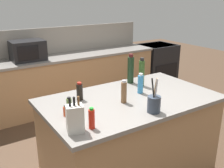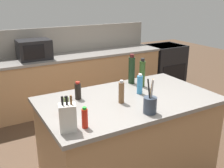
% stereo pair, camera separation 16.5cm
% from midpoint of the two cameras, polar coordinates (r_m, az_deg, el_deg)
% --- Properties ---
extents(back_counter_run, '(3.29, 0.66, 0.94)m').
position_cam_midpoint_polar(back_counter_run, '(4.82, -6.76, 0.94)').
color(back_counter_run, '#A87C54').
rests_on(back_counter_run, ground_plane).
extents(wall_backsplash, '(3.25, 0.03, 0.46)m').
position_cam_midpoint_polar(wall_backsplash, '(4.94, -8.52, 9.65)').
color(wall_backsplash, gray).
rests_on(wall_backsplash, back_counter_run).
extents(kitchen_island, '(1.80, 1.06, 0.94)m').
position_cam_midpoint_polar(kitchen_island, '(2.91, 5.14, -11.71)').
color(kitchen_island, '#A87C54').
rests_on(kitchen_island, ground_plane).
extents(range_oven, '(0.76, 0.65, 0.92)m').
position_cam_midpoint_polar(range_oven, '(5.89, 12.11, 3.93)').
color(range_oven, black).
rests_on(range_oven, ground_plane).
extents(microwave, '(0.52, 0.39, 0.32)m').
position_cam_midpoint_polar(microwave, '(4.45, -15.56, 7.23)').
color(microwave, black).
rests_on(microwave, back_counter_run).
extents(knife_block, '(0.15, 0.13, 0.29)m').
position_cam_midpoint_polar(knife_block, '(2.04, -7.33, -7.25)').
color(knife_block, beige).
rests_on(knife_block, kitchen_island).
extents(utensil_crock, '(0.12, 0.12, 0.32)m').
position_cam_midpoint_polar(utensil_crock, '(2.37, 10.27, -4.43)').
color(utensil_crock, '#333D4C').
rests_on(utensil_crock, kitchen_island).
extents(spice_jar_paprika, '(0.05, 0.05, 0.10)m').
position_cam_midpoint_polar(spice_jar_paprika, '(2.34, -8.91, -5.61)').
color(spice_jar_paprika, '#B73D1E').
rests_on(spice_jar_paprika, kitchen_island).
extents(spice_jar_oregano, '(0.05, 0.05, 0.10)m').
position_cam_midpoint_polar(spice_jar_oregano, '(2.52, -8.08, -3.78)').
color(spice_jar_oregano, '#567038').
rests_on(spice_jar_oregano, kitchen_island).
extents(dish_soap_bottle, '(0.06, 0.06, 0.22)m').
position_cam_midpoint_polar(dish_soap_bottle, '(2.80, 7.75, -0.10)').
color(dish_soap_bottle, '#3384BC').
rests_on(dish_soap_bottle, kitchen_island).
extents(wine_bottle, '(0.08, 0.08, 0.35)m').
position_cam_midpoint_polar(wine_bottle, '(3.11, 5.83, 3.10)').
color(wine_bottle, black).
rests_on(wine_bottle, kitchen_island).
extents(pepper_grinder, '(0.06, 0.06, 0.23)m').
position_cam_midpoint_polar(pepper_grinder, '(2.54, 3.92, -1.83)').
color(pepper_grinder, brown).
rests_on(pepper_grinder, kitchen_island).
extents(olive_oil_bottle, '(0.07, 0.07, 0.33)m').
position_cam_midpoint_polar(olive_oil_bottle, '(3.02, 8.15, 2.32)').
color(olive_oil_bottle, '#2D4C1E').
rests_on(olive_oil_bottle, kitchen_island).
extents(soy_sauce_bottle, '(0.06, 0.06, 0.19)m').
position_cam_midpoint_polar(soy_sauce_bottle, '(2.65, -5.66, -1.53)').
color(soy_sauce_bottle, black).
rests_on(soy_sauce_bottle, kitchen_island).
extents(hot_sauce_bottle, '(0.05, 0.05, 0.18)m').
position_cam_midpoint_polar(hot_sauce_bottle, '(2.09, -3.67, -7.43)').
color(hot_sauce_bottle, red).
rests_on(hot_sauce_bottle, kitchen_island).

